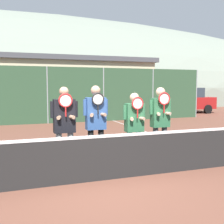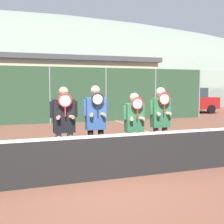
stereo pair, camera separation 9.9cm
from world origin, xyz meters
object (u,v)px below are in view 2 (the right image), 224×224
Objects in this scene: player_leftmost at (64,123)px; player_rightmost at (161,118)px; car_center at (117,101)px; car_right_of_center at (187,100)px; car_left_of_center at (34,104)px; player_center_right at (134,123)px; player_center_left at (96,120)px.

player_leftmost reaches higher than player_rightmost.
car_right_of_center is at bearing -3.16° from car_center.
player_leftmost is 10.82m from car_left_of_center.
player_center_right is 11.73m from car_center.
player_leftmost is 2.33m from player_rightmost.
car_center is (5.19, 0.36, 0.07)m from car_left_of_center.
player_center_left is (0.72, 0.13, 0.02)m from player_leftmost.
player_leftmost reaches higher than player_center_right.
car_center is (3.55, 11.17, -0.09)m from player_center_right.
car_left_of_center is (-0.76, 10.69, -0.25)m from player_center_left.
player_center_left is 14.35m from car_right_of_center.
car_left_of_center is 1.04× the size of car_center.
player_center_right is 0.73m from player_rightmost.
car_left_of_center is at bearing 94.06° from player_center_left.
player_rightmost is 13.37m from car_right_of_center.
player_center_right is at bearing -8.03° from player_center_left.
car_center is at bearing 72.37° from player_center_right.
player_center_right is 0.40× the size of car_right_of_center.
player_leftmost is 0.73m from player_center_left.
player_leftmost reaches higher than car_right_of_center.
player_rightmost is 0.41× the size of car_left_of_center.
player_center_left reaches higher than car_left_of_center.
car_center is at bearing 75.68° from player_rightmost.
car_center is 5.05m from car_right_of_center.
car_center reaches higher than car_right_of_center.
car_center is (4.43, 11.05, -0.18)m from player_center_left.
player_rightmost is 0.42× the size of car_center.
player_center_left reaches higher than player_rightmost.
player_leftmost is 0.41× the size of car_left_of_center.
player_center_right is 0.39× the size of car_center.
player_rightmost is at bearing 2.19° from player_leftmost.
player_center_right is 10.94m from car_left_of_center.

